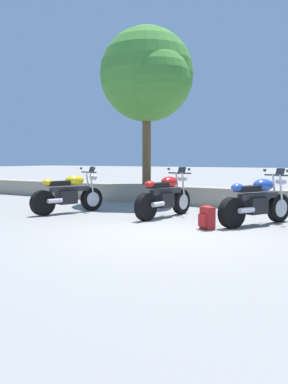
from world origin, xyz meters
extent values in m
plane|color=gray|center=(0.00, 0.00, 0.00)|extent=(120.00, 120.00, 0.00)
cube|color=gray|center=(0.00, 4.80, 0.28)|extent=(36.00, 0.80, 0.55)
cylinder|color=black|center=(-3.37, 2.08, 0.31)|extent=(0.31, 0.63, 0.62)
cylinder|color=black|center=(-3.79, 0.70, 0.31)|extent=(0.35, 0.65, 0.62)
cylinder|color=silver|center=(-3.37, 2.08, 0.31)|extent=(0.26, 0.41, 0.38)
cube|color=black|center=(-3.59, 1.34, 0.41)|extent=(0.45, 0.55, 0.34)
cube|color=#2D2D30|center=(-3.57, 1.44, 0.61)|extent=(0.45, 1.09, 0.12)
ellipsoid|color=yellow|center=(-3.52, 1.58, 0.83)|extent=(0.48, 0.60, 0.26)
cube|color=black|center=(-3.66, 1.12, 0.77)|extent=(0.41, 0.61, 0.12)
ellipsoid|color=yellow|center=(-3.75, 0.83, 0.81)|extent=(0.29, 0.33, 0.16)
cylinder|color=#2D2D30|center=(-3.39, 2.00, 1.03)|extent=(0.64, 0.23, 0.04)
sphere|color=silver|center=(-3.42, 2.16, 0.89)|extent=(0.13, 0.13, 0.13)
sphere|color=silver|center=(-3.29, 2.12, 0.89)|extent=(0.13, 0.13, 0.13)
cube|color=#26282D|center=(-3.37, 2.10, 1.09)|extent=(0.22, 0.15, 0.18)
cylinder|color=silver|center=(-3.57, 0.88, 0.36)|extent=(0.22, 0.40, 0.11)
cylinder|color=silver|center=(-3.47, 2.07, 0.67)|extent=(0.09, 0.17, 0.73)
cylinder|color=silver|center=(-3.30, 2.01, 0.67)|extent=(0.09, 0.17, 0.73)
sphere|color=#2D2D30|center=(-3.69, 2.05, 1.13)|extent=(0.07, 0.07, 0.07)
sphere|color=#2D2D30|center=(-3.12, 1.88, 1.13)|extent=(0.07, 0.07, 0.07)
cylinder|color=black|center=(-1.03, 2.72, 0.31)|extent=(0.22, 0.63, 0.62)
cylinder|color=black|center=(-1.21, 1.29, 0.31)|extent=(0.26, 0.64, 0.62)
cylinder|color=silver|center=(-1.03, 2.72, 0.31)|extent=(0.21, 0.40, 0.38)
cube|color=black|center=(-1.13, 1.95, 0.41)|extent=(0.38, 0.52, 0.34)
cube|color=#2D2D30|center=(-1.12, 2.05, 0.61)|extent=(0.28, 1.11, 0.12)
ellipsoid|color=red|center=(-1.10, 2.20, 0.83)|extent=(0.40, 0.56, 0.26)
cube|color=black|center=(-1.16, 1.73, 0.77)|extent=(0.33, 0.59, 0.12)
ellipsoid|color=red|center=(-1.20, 1.43, 0.81)|extent=(0.25, 0.31, 0.16)
cylinder|color=#2D2D30|center=(-1.04, 2.64, 1.03)|extent=(0.66, 0.12, 0.04)
sphere|color=silver|center=(-1.09, 2.79, 0.89)|extent=(0.13, 0.13, 0.13)
sphere|color=silver|center=(-0.95, 2.77, 0.89)|extent=(0.13, 0.13, 0.13)
cube|color=#26282D|center=(-1.03, 2.74, 1.09)|extent=(0.21, 0.12, 0.18)
cylinder|color=silver|center=(-1.02, 1.51, 0.36)|extent=(0.16, 0.39, 0.11)
cylinder|color=silver|center=(-1.12, 2.69, 0.67)|extent=(0.06, 0.17, 0.73)
cylinder|color=silver|center=(-0.95, 2.67, 0.67)|extent=(0.06, 0.17, 0.73)
sphere|color=#2D2D30|center=(-1.34, 2.64, 1.13)|extent=(0.07, 0.07, 0.07)
sphere|color=#2D2D30|center=(-0.75, 2.56, 1.13)|extent=(0.07, 0.07, 0.07)
cylinder|color=black|center=(1.38, 2.61, 0.31)|extent=(0.39, 0.62, 0.62)
cylinder|color=black|center=(0.77, 1.31, 0.31)|extent=(0.42, 0.64, 0.62)
cylinder|color=silver|center=(1.38, 2.61, 0.31)|extent=(0.31, 0.42, 0.38)
cube|color=black|center=(1.06, 1.91, 0.41)|extent=(0.49, 0.57, 0.34)
cube|color=#2D2D30|center=(1.10, 2.00, 0.61)|extent=(0.59, 1.06, 0.12)
ellipsoid|color=#2347A8|center=(1.16, 2.14, 0.83)|extent=(0.53, 0.61, 0.26)
cube|color=black|center=(0.96, 1.70, 0.77)|extent=(0.47, 0.62, 0.12)
ellipsoid|color=#2347A8|center=(0.83, 1.43, 0.81)|extent=(0.32, 0.35, 0.16)
cylinder|color=#2D2D30|center=(1.35, 2.54, 1.03)|extent=(0.61, 0.31, 0.04)
sphere|color=silver|center=(1.34, 2.69, 0.89)|extent=(0.13, 0.13, 0.13)
sphere|color=silver|center=(1.47, 2.64, 0.89)|extent=(0.13, 0.13, 0.13)
cube|color=#26282D|center=(1.39, 2.63, 1.09)|extent=(0.22, 0.17, 0.18)
cylinder|color=silver|center=(1.02, 1.46, 0.36)|extent=(0.26, 0.39, 0.11)
cylinder|color=silver|center=(1.28, 2.61, 0.67)|extent=(0.11, 0.17, 0.73)
cylinder|color=silver|center=(1.45, 2.54, 0.67)|extent=(0.11, 0.17, 0.73)
sphere|color=#2D2D30|center=(1.06, 2.63, 1.13)|extent=(0.07, 0.07, 0.07)
sphere|color=#2D2D30|center=(1.60, 2.38, 1.13)|extent=(0.07, 0.07, 0.07)
cube|color=#A31E1E|center=(0.40, 0.94, 0.22)|extent=(0.35, 0.32, 0.44)
cube|color=#A31E1E|center=(0.34, 0.84, 0.18)|extent=(0.23, 0.18, 0.24)
ellipsoid|color=#A31E1E|center=(0.40, 0.94, 0.43)|extent=(0.33, 0.30, 0.08)
cube|color=#591010|center=(0.53, 0.97, 0.24)|extent=(0.06, 0.05, 0.37)
cube|color=#591010|center=(0.39, 1.07, 0.24)|extent=(0.06, 0.05, 0.37)
cylinder|color=brown|center=(-3.33, 4.90, 1.75)|extent=(0.28, 0.28, 2.39)
sphere|color=#428433|center=(-3.33, 4.90, 4.06)|extent=(2.98, 2.98, 2.98)
sphere|color=#428433|center=(-2.66, 4.45, 3.76)|extent=(1.93, 1.93, 1.93)
camera|label=1|loc=(3.43, -6.54, 1.37)|focal=38.34mm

